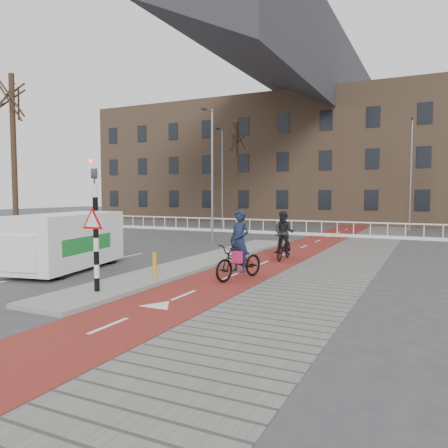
% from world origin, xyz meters
% --- Properties ---
extents(ground, '(120.00, 120.00, 0.00)m').
position_xyz_m(ground, '(0.00, 0.00, 0.00)').
color(ground, '#38383A').
rests_on(ground, ground).
extents(bike_lane, '(2.50, 60.00, 0.01)m').
position_xyz_m(bike_lane, '(1.50, 10.00, 0.01)').
color(bike_lane, maroon).
rests_on(bike_lane, ground).
extents(sidewalk, '(3.00, 60.00, 0.01)m').
position_xyz_m(sidewalk, '(4.30, 10.00, 0.01)').
color(sidewalk, slate).
rests_on(sidewalk, ground).
extents(curb_island, '(1.80, 16.00, 0.12)m').
position_xyz_m(curb_island, '(-0.70, 4.00, 0.06)').
color(curb_island, gray).
rests_on(curb_island, ground).
extents(traffic_signal, '(0.80, 0.80, 3.68)m').
position_xyz_m(traffic_signal, '(-0.60, -2.02, 1.99)').
color(traffic_signal, black).
rests_on(traffic_signal, curb_island).
extents(bollard, '(0.12, 0.12, 0.78)m').
position_xyz_m(bollard, '(-0.35, 0.33, 0.51)').
color(bollard, '#D6980B').
rests_on(bollard, curb_island).
extents(cyclist_near, '(1.32, 2.27, 2.20)m').
position_xyz_m(cyclist_near, '(1.97, 1.67, 0.75)').
color(cyclist_near, black).
rests_on(cyclist_near, bike_lane).
extents(cyclist_far, '(0.88, 1.89, 2.01)m').
position_xyz_m(cyclist_far, '(1.96, 6.22, 0.84)').
color(cyclist_far, black).
rests_on(cyclist_far, bike_lane).
extents(van, '(2.74, 4.97, 2.02)m').
position_xyz_m(van, '(-4.29, 0.62, 1.06)').
color(van, white).
rests_on(van, ground).
extents(railing, '(28.00, 0.10, 0.99)m').
position_xyz_m(railing, '(-5.00, 17.00, 0.31)').
color(railing, silver).
rests_on(railing, ground).
extents(townhouse_row, '(46.00, 10.00, 15.90)m').
position_xyz_m(townhouse_row, '(-3.00, 32.00, 7.81)').
color(townhouse_row, '#7F6047').
rests_on(townhouse_row, ground).
extents(tree_left, '(0.29, 0.29, 8.90)m').
position_xyz_m(tree_left, '(-12.31, 4.93, 4.45)').
color(tree_left, black).
rests_on(tree_left, ground).
extents(tree_mid, '(0.26, 0.26, 8.67)m').
position_xyz_m(tree_mid, '(-7.45, 22.52, 4.33)').
color(tree_mid, black).
rests_on(tree_mid, ground).
extents(streetlight_near, '(0.12, 0.12, 7.31)m').
position_xyz_m(streetlight_near, '(-3.56, 10.50, 3.66)').
color(streetlight_near, slate).
rests_on(streetlight_near, ground).
extents(streetlight_left, '(0.12, 0.12, 8.17)m').
position_xyz_m(streetlight_left, '(-8.64, 22.20, 4.08)').
color(streetlight_left, slate).
rests_on(streetlight_left, ground).
extents(streetlight_right, '(0.12, 0.12, 8.18)m').
position_xyz_m(streetlight_right, '(5.89, 23.84, 4.09)').
color(streetlight_right, slate).
rests_on(streetlight_right, ground).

